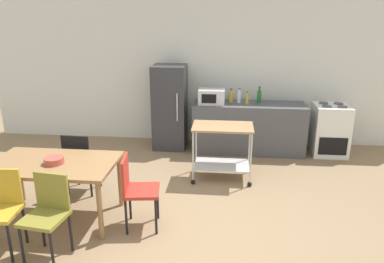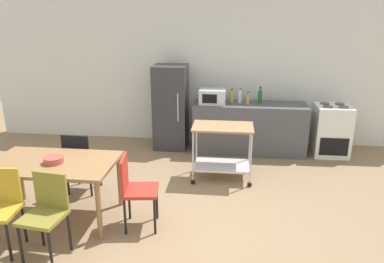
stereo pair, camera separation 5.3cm
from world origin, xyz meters
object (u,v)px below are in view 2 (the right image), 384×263
at_px(microwave, 212,97).
at_px(bottle_vinegar, 240,97).
at_px(fruit_bowl, 54,160).
at_px(dining_table, 53,168).
at_px(bottle_soda, 232,97).
at_px(refrigerator, 171,107).
at_px(chair_olive, 46,210).
at_px(bottle_olive_oil, 248,99).
at_px(chair_black, 80,158).
at_px(chair_red, 135,187).
at_px(chair_mustard, 0,205).
at_px(stove_oven, 331,130).
at_px(kitchen_cart, 222,143).
at_px(bottle_sparkling_water, 260,96).

height_order(microwave, bottle_vinegar, same).
bearing_deg(fruit_bowl, dining_table, 139.71).
bearing_deg(bottle_soda, refrigerator, 178.63).
relative_size(chair_olive, bottle_soda, 3.56).
bearing_deg(bottle_olive_oil, chair_olive, -123.17).
distance_m(chair_olive, chair_black, 1.42).
relative_size(dining_table, chair_red, 1.69).
relative_size(chair_mustard, stove_oven, 0.97).
distance_m(bottle_olive_oil, fruit_bowl, 3.51).
bearing_deg(bottle_olive_oil, chair_mustard, -129.73).
relative_size(dining_table, bottle_olive_oil, 6.53).
relative_size(bottle_soda, fruit_bowl, 1.08).
distance_m(chair_olive, bottle_soda, 3.89).
relative_size(chair_mustard, bottle_vinegar, 3.43).
height_order(dining_table, microwave, microwave).
distance_m(chair_red, kitchen_cart, 1.76).
bearing_deg(stove_oven, bottle_sparkling_water, 177.13).
xyz_separation_m(microwave, bottle_olive_oil, (0.63, 0.03, -0.04)).
xyz_separation_m(chair_red, microwave, (0.74, 2.62, 0.51)).
bearing_deg(stove_oven, dining_table, -146.00).
bearing_deg(refrigerator, chair_red, -89.19).
xyz_separation_m(dining_table, chair_black, (0.04, 0.69, -0.15)).
bearing_deg(chair_mustard, chair_red, 18.99).
bearing_deg(stove_oven, chair_mustard, -141.77).
bearing_deg(bottle_vinegar, chair_mustard, -127.26).
distance_m(kitchen_cart, microwave, 1.26).
relative_size(dining_table, fruit_bowl, 6.48).
bearing_deg(chair_olive, kitchen_cart, 57.88).
bearing_deg(microwave, chair_black, -133.14).
xyz_separation_m(stove_oven, bottle_olive_oil, (-1.49, -0.07, 0.54)).
height_order(chair_mustard, chair_olive, same).
distance_m(chair_black, refrigerator, 2.24).
bearing_deg(fruit_bowl, bottle_sparkling_water, 46.59).
xyz_separation_m(chair_red, bottle_soda, (1.08, 2.77, 0.48)).
height_order(kitchen_cart, fruit_bowl, kitchen_cart).
xyz_separation_m(dining_table, refrigerator, (0.99, 2.70, 0.10)).
bearing_deg(chair_red, refrigerator, -6.75).
xyz_separation_m(chair_red, bottle_sparkling_water, (1.58, 2.78, 0.50)).
bearing_deg(chair_red, chair_black, 43.96).
bearing_deg(bottle_sparkling_water, bottle_olive_oil, -149.18).
height_order(chair_mustard, stove_oven, stove_oven).
relative_size(chair_red, fruit_bowl, 3.84).
bearing_deg(dining_table, chair_black, 86.34).
xyz_separation_m(microwave, bottle_sparkling_water, (0.84, 0.15, -0.01)).
xyz_separation_m(chair_red, bottle_vinegar, (1.23, 2.76, 0.49)).
bearing_deg(bottle_vinegar, refrigerator, 178.68).
xyz_separation_m(refrigerator, bottle_vinegar, (1.27, -0.03, 0.24)).
height_order(bottle_vinegar, bottle_sparkling_water, bottle_sparkling_water).
relative_size(stove_oven, fruit_bowl, 3.97).
bearing_deg(dining_table, microwave, 55.07).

